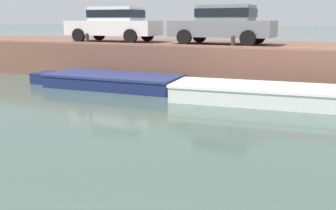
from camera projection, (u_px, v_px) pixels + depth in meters
The scene contains 9 objects.
ground_plane at pixel (235, 147), 7.10m from camera, with size 400.00×400.00×0.00m, color #42564C.
far_quay_wall at pixel (289, 63), 15.08m from camera, with size 60.00×6.00×1.42m, color brown.
far_wall_coping at pixel (281, 48), 12.34m from camera, with size 60.00×0.24×0.08m, color #925F4C.
boat_moored_west_navy at pixel (108, 81), 13.51m from camera, with size 5.84×2.04×0.49m.
boat_moored_central_white at pixel (270, 95), 10.85m from camera, with size 6.30×2.24×0.52m.
car_leftmost_white at pixel (114, 23), 16.94m from camera, with size 4.26×1.99×1.54m.
car_left_inner_grey at pixel (224, 23), 14.97m from camera, with size 4.17×2.03×1.54m.
mooring_bollard_west at pixel (87, 38), 15.41m from camera, with size 0.15×0.15×0.45m.
mooring_bollard_mid at pixel (233, 41), 13.05m from camera, with size 0.15×0.15×0.45m.
Camera 1 is at (1.50, -0.63, 2.34)m, focal length 40.00 mm.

